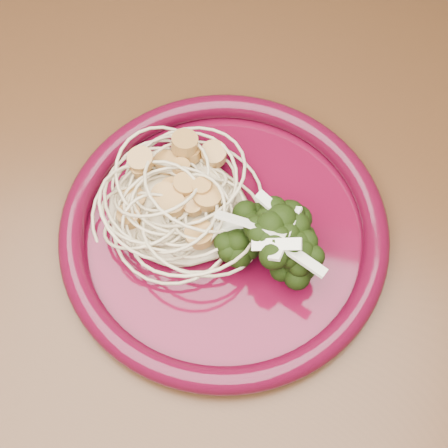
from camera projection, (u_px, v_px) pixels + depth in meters
name	position (u px, v px, depth m)	size (l,w,h in m)	color
dining_table	(116.00, 329.00, 0.58)	(1.20, 0.80, 0.75)	#472814
dinner_plate	(224.00, 230.00, 0.51)	(0.32, 0.32, 0.02)	#470618
spaghetti_pile	(178.00, 204.00, 0.51)	(0.12, 0.10, 0.03)	#C5B386
scallop_cluster	(175.00, 184.00, 0.48)	(0.11, 0.11, 0.04)	#B88641
broccoli_pile	(284.00, 245.00, 0.48)	(0.08, 0.14, 0.05)	black
onion_garnish	(287.00, 227.00, 0.45)	(0.06, 0.09, 0.05)	beige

